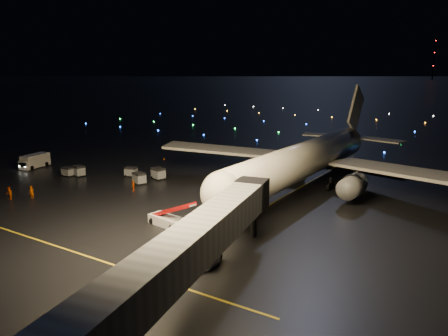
{
  "coord_description": "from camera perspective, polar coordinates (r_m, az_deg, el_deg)",
  "views": [
    {
      "loc": [
        37.01,
        -36.78,
        18.21
      ],
      "look_at": [
        6.28,
        12.0,
        5.0
      ],
      "focal_mm": 35.0,
      "sensor_mm": 36.0,
      "label": 1
    }
  ],
  "objects": [
    {
      "name": "ground",
      "position": [
        339.3,
        26.2,
        8.53
      ],
      "size": [
        2000.0,
        2000.0,
        0.0
      ],
      "primitive_type": "plane",
      "color": "black",
      "rests_on": "ground"
    },
    {
      "name": "crew_c",
      "position": [
        67.62,
        -11.75,
        -2.29
      ],
      "size": [
        0.81,
        1.01,
        1.61
      ],
      "primitive_type": "imported",
      "rotation": [
        0.0,
        0.0,
        -1.05
      ],
      "color": "#F85A00",
      "rests_on": "ground"
    },
    {
      "name": "safety_cone_2",
      "position": [
        66.54,
        -0.42,
        -2.78
      ],
      "size": [
        0.51,
        0.51,
        0.45
      ],
      "primitive_type": "cone",
      "rotation": [
        0.0,
        0.0,
        0.35
      ],
      "color": "#F15D0F",
      "rests_on": "ground"
    },
    {
      "name": "crew_a",
      "position": [
        68.3,
        -23.83,
        -2.91
      ],
      "size": [
        0.78,
        0.68,
        1.8
      ],
      "primitive_type": "imported",
      "rotation": [
        0.0,
        0.0,
        0.47
      ],
      "color": "#F85A00",
      "rests_on": "ground"
    },
    {
      "name": "pushback_tug",
      "position": [
        42.47,
        -3.65,
        -11.05
      ],
      "size": [
        4.16,
        2.21,
        1.97
      ],
      "primitive_type": "cube",
      "rotation": [
        0.0,
        0.0,
        -0.01
      ],
      "color": "silver",
      "rests_on": "ground"
    },
    {
      "name": "lane_centre",
      "position": [
        60.32,
        6.15,
        -4.73
      ],
      "size": [
        0.25,
        80.0,
        0.02
      ],
      "primitive_type": "cube",
      "color": "gold",
      "rests_on": "ground"
    },
    {
      "name": "airliner",
      "position": [
        69.95,
        11.53,
        3.86
      ],
      "size": [
        54.37,
        51.79,
        15.05
      ],
      "primitive_type": null,
      "rotation": [
        0.0,
        0.0,
        -0.03
      ],
      "color": "white",
      "rests_on": "ground"
    },
    {
      "name": "lane_cross",
      "position": [
        53.04,
        -23.91,
        -8.32
      ],
      "size": [
        60.0,
        0.25,
        0.02
      ],
      "primitive_type": "cube",
      "color": "gold",
      "rests_on": "ground"
    },
    {
      "name": "baggage_cart_1",
      "position": [
        71.65,
        -11.03,
        -1.31
      ],
      "size": [
        2.52,
        2.13,
        1.82
      ],
      "primitive_type": "cube",
      "rotation": [
        0.0,
        0.0,
        -0.34
      ],
      "color": "gray",
      "rests_on": "ground"
    },
    {
      "name": "baggage_cart_4",
      "position": [
        80.01,
        -19.75,
        -0.45
      ],
      "size": [
        1.87,
        1.34,
        1.56
      ],
      "primitive_type": "cube",
      "rotation": [
        0.0,
        0.0,
        0.03
      ],
      "color": "gray",
      "rests_on": "ground"
    },
    {
      "name": "baggage_cart_2",
      "position": [
        76.77,
        -12.06,
        -0.47
      ],
      "size": [
        2.24,
        1.86,
        1.64
      ],
      "primitive_type": "cube",
      "rotation": [
        0.0,
        0.0,
        0.3
      ],
      "color": "gray",
      "rests_on": "ground"
    },
    {
      "name": "baggage_cart_0",
      "position": [
        74.08,
        -8.58,
        -0.72
      ],
      "size": [
        2.57,
        2.11,
        1.89
      ],
      "primitive_type": "cube",
      "rotation": [
        0.0,
        0.0,
        -0.28
      ],
      "color": "gray",
      "rests_on": "ground"
    },
    {
      "name": "safety_cone_1",
      "position": [
        71.81,
        1.02,
        -1.6
      ],
      "size": [
        0.48,
        0.48,
        0.45
      ],
      "primitive_type": "cone",
      "rotation": [
        0.0,
        0.0,
        -0.24
      ],
      "color": "#F15D0F",
      "rests_on": "ground"
    },
    {
      "name": "radio_mast",
      "position": [
        782.94,
        25.75,
        12.68
      ],
      "size": [
        1.8,
        1.8,
        64.0
      ],
      "primitive_type": "cylinder",
      "color": "black",
      "rests_on": "ground"
    },
    {
      "name": "safety_cone_3",
      "position": [
        89.89,
        -7.84,
        1.25
      ],
      "size": [
        0.54,
        0.54,
        0.48
      ],
      "primitive_type": "cone",
      "rotation": [
        0.0,
        0.0,
        -0.35
      ],
      "color": "#F15D0F",
      "rests_on": "ground"
    },
    {
      "name": "taxiway_lights",
      "position": [
        148.6,
        17.62,
        5.34
      ],
      "size": [
        164.0,
        92.0,
        0.36
      ],
      "primitive_type": null,
      "color": "black",
      "rests_on": "ground"
    },
    {
      "name": "safety_cone_0",
      "position": [
        65.25,
        1.47,
        -3.09
      ],
      "size": [
        0.49,
        0.49,
        0.46
      ],
      "primitive_type": "cone",
      "rotation": [
        0.0,
        0.0,
        0.24
      ],
      "color": "#F15D0F",
      "rests_on": "ground"
    },
    {
      "name": "baggage_cart_3",
      "position": [
        79.49,
        -18.44,
        -0.35
      ],
      "size": [
        2.41,
        1.97,
        1.79
      ],
      "primitive_type": "cube",
      "rotation": [
        0.0,
        0.0,
        -0.26
      ],
      "color": "gray",
      "rests_on": "ground"
    },
    {
      "name": "crew_b",
      "position": [
        69.02,
        -26.25,
        -2.98
      ],
      "size": [
        1.01,
        0.87,
        1.81
      ],
      "primitive_type": "imported",
      "rotation": [
        0.0,
        0.0,
        -0.23
      ],
      "color": "#F85A00",
      "rests_on": "ground"
    },
    {
      "name": "service_truck",
      "position": [
        89.14,
        -23.42,
        0.87
      ],
      "size": [
        3.26,
        7.11,
        2.52
      ],
      "primitive_type": "cube",
      "rotation": [
        0.0,
        0.0,
        0.17
      ],
      "color": "silver",
      "rests_on": "ground"
    },
    {
      "name": "belt_loader",
      "position": [
        52.12,
        -7.44,
        -5.63
      ],
      "size": [
        7.42,
        3.12,
        3.49
      ],
      "primitive_type": null,
      "rotation": [
        0.0,
        0.0,
        -0.17
      ],
      "color": "silver",
      "rests_on": "ground"
    }
  ]
}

